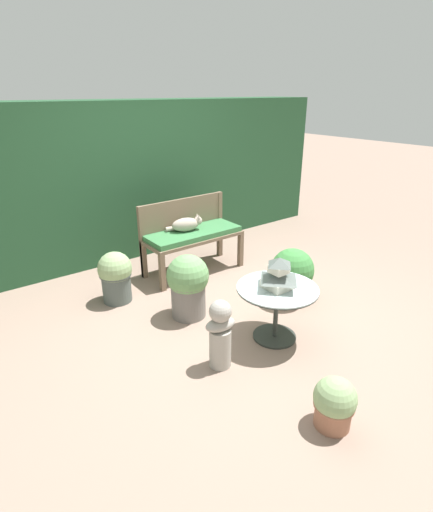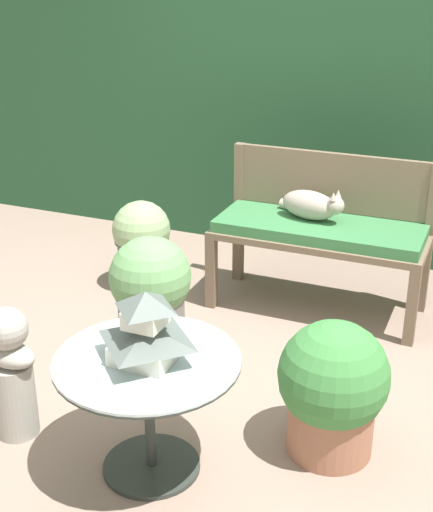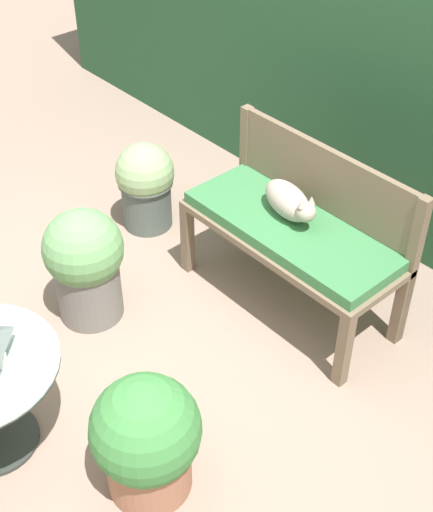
# 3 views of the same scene
# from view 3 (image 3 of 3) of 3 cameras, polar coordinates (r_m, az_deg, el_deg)

# --- Properties ---
(ground) EXTENTS (30.00, 30.00, 0.00)m
(ground) POSITION_cam_3_polar(r_m,az_deg,el_deg) (3.78, -8.12, -8.86)
(ground) COLOR gray
(foliage_hedge_back) EXTENTS (6.40, 0.79, 2.08)m
(foliage_hedge_back) POSITION_cam_3_polar(r_m,az_deg,el_deg) (4.55, 15.70, 15.12)
(foliage_hedge_back) COLOR #234C2D
(foliage_hedge_back) RESTS_ON ground
(garden_bench) EXTENTS (1.25, 0.51, 0.56)m
(garden_bench) POSITION_cam_3_polar(r_m,az_deg,el_deg) (3.81, 5.96, 1.63)
(garden_bench) COLOR brown
(garden_bench) RESTS_ON ground
(bench_backrest) EXTENTS (1.25, 0.06, 0.92)m
(bench_backrest) POSITION_cam_3_polar(r_m,az_deg,el_deg) (3.85, 8.57, 5.25)
(bench_backrest) COLOR brown
(bench_backrest) RESTS_ON ground
(cat) EXTENTS (0.44, 0.28, 0.20)m
(cat) POSITION_cam_3_polar(r_m,az_deg,el_deg) (3.78, 5.84, 4.40)
(cat) COLOR #A89989
(cat) RESTS_ON garden_bench
(potted_plant_bench_right) EXTENTS (0.37, 0.37, 0.58)m
(potted_plant_bench_right) POSITION_cam_3_polar(r_m,az_deg,el_deg) (4.53, -5.70, 5.74)
(potted_plant_bench_right) COLOR #4C5651
(potted_plant_bench_right) RESTS_ON ground
(potted_plant_path_edge) EXTENTS (0.43, 0.43, 0.68)m
(potted_plant_path_edge) POSITION_cam_3_polar(r_m,az_deg,el_deg) (3.86, -10.46, -0.55)
(potted_plant_path_edge) COLOR slate
(potted_plant_path_edge) RESTS_ON ground
(potted_plant_patio_mid) EXTENTS (0.47, 0.47, 0.61)m
(potted_plant_patio_mid) POSITION_cam_3_polar(r_m,az_deg,el_deg) (3.09, -5.63, -14.34)
(potted_plant_patio_mid) COLOR #9E664C
(potted_plant_patio_mid) RESTS_ON ground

